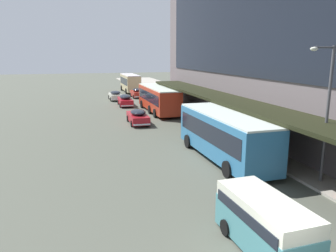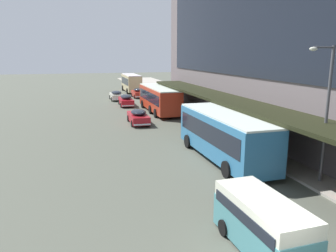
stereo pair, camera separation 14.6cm
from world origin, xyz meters
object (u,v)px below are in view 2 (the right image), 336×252
object	(u,v)px
transit_bus_kerbside_rear	(131,82)
transit_bus_kerbside_far	(159,98)
transit_bus_kerbside_front	(224,133)
sedan_second_near	(138,116)
street_lamp	(325,105)
sedan_trailing_near	(116,95)
sedan_trailing_mid	(138,93)
vw_van	(260,220)
sedan_second_mid	(126,100)

from	to	relation	value
transit_bus_kerbside_rear	transit_bus_kerbside_far	xyz separation A→B (m)	(-0.29, -22.70, -0.10)
transit_bus_kerbside_front	transit_bus_kerbside_far	xyz separation A→B (m)	(0.35, 19.21, -0.04)
sedan_second_near	street_lamp	xyz separation A→B (m)	(6.58, -18.32, 3.59)
sedan_trailing_near	sedan_trailing_mid	bearing A→B (deg)	29.16
transit_bus_kerbside_front	sedan_trailing_near	bearing A→B (deg)	96.22
transit_bus_kerbside_front	sedan_trailing_near	world-z (taller)	transit_bus_kerbside_front
transit_bus_kerbside_front	transit_bus_kerbside_rear	xyz separation A→B (m)	(0.64, 41.91, 0.06)
sedan_second_near	sedan_trailing_near	bearing A→B (deg)	90.18
street_lamp	vw_van	bearing A→B (deg)	-144.15
sedan_second_mid	sedan_trailing_near	bearing A→B (deg)	95.58
sedan_trailing_near	sedan_second_mid	bearing A→B (deg)	-84.42
sedan_second_near	vw_van	size ratio (longest dim) A/B	1.03
transit_bus_kerbside_front	transit_bus_kerbside_far	bearing A→B (deg)	88.96
sedan_trailing_mid	sedan_second_near	world-z (taller)	sedan_trailing_mid
transit_bus_kerbside_front	sedan_trailing_mid	world-z (taller)	transit_bus_kerbside_front
sedan_trailing_near	sedan_second_mid	distance (m)	6.19
street_lamp	sedan_trailing_near	bearing A→B (deg)	100.25
transit_bus_kerbside_rear	sedan_trailing_mid	distance (m)	8.38
sedan_trailing_mid	sedan_trailing_near	bearing A→B (deg)	-150.84
sedan_trailing_mid	vw_van	xyz separation A→B (m)	(-3.52, -43.41, 0.32)
transit_bus_kerbside_front	sedan_trailing_mid	bearing A→B (deg)	89.26
street_lamp	sedan_second_near	bearing A→B (deg)	109.75
transit_bus_kerbside_rear	transit_bus_kerbside_far	bearing A→B (deg)	-90.73
transit_bus_kerbside_rear	transit_bus_kerbside_far	size ratio (longest dim) A/B	0.82
sedan_trailing_mid	street_lamp	xyz separation A→B (m)	(2.77, -38.86, 3.57)
sedan_trailing_near	sedan_second_near	xyz separation A→B (m)	(0.06, -18.39, 0.02)
transit_bus_kerbside_rear	sedan_second_near	size ratio (longest dim) A/B	1.92
sedan_trailing_mid	sedan_second_mid	world-z (taller)	sedan_second_mid
sedan_trailing_mid	street_lamp	size ratio (longest dim) A/B	0.59
transit_bus_kerbside_rear	sedan_trailing_mid	bearing A→B (deg)	-91.38
transit_bus_kerbside_rear	sedan_trailing_mid	xyz separation A→B (m)	(-0.20, -8.31, -1.09)
sedan_trailing_near	transit_bus_kerbside_front	bearing A→B (deg)	-83.78
transit_bus_kerbside_rear	sedan_second_mid	distance (m)	17.02
sedan_trailing_mid	street_lamp	bearing A→B (deg)	-85.92
street_lamp	transit_bus_kerbside_far	bearing A→B (deg)	96.67
transit_bus_kerbside_rear	street_lamp	bearing A→B (deg)	-86.88
vw_van	street_lamp	bearing A→B (deg)	35.85
transit_bus_kerbside_far	transit_bus_kerbside_front	bearing A→B (deg)	-91.04
sedan_trailing_near	transit_bus_kerbside_rear	bearing A→B (deg)	68.77
sedan_trailing_near	street_lamp	bearing A→B (deg)	-79.75
sedan_trailing_mid	transit_bus_kerbside_front	bearing A→B (deg)	-90.74
sedan_trailing_mid	sedan_second_near	size ratio (longest dim) A/B	0.90
transit_bus_kerbside_front	sedan_trailing_near	xyz separation A→B (m)	(-3.43, 31.45, -1.09)
transit_bus_kerbside_rear	transit_bus_kerbside_far	distance (m)	22.70
sedan_trailing_mid	vw_van	world-z (taller)	vw_van
sedan_trailing_near	sedan_second_near	distance (m)	18.39
vw_van	sedan_second_near	bearing A→B (deg)	90.70
transit_bus_kerbside_front	vw_van	bearing A→B (deg)	-107.48
sedan_second_mid	street_lamp	xyz separation A→B (m)	(6.03, -30.54, 3.56)
transit_bus_kerbside_rear	sedan_second_mid	bearing A→B (deg)	-101.76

